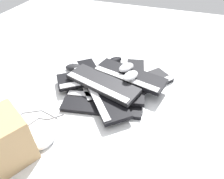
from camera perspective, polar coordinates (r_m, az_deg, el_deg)
ground_plane at (r=1.21m, az=0.14°, el=-0.55°), size 3.20×3.20×0.00m
keyboard_0 at (r=1.12m, az=-2.87°, el=-4.16°), size 0.23×0.46×0.03m
keyboard_1 at (r=1.25m, az=7.91°, el=1.22°), size 0.43×0.40×0.03m
keyboard_2 at (r=1.30m, az=-6.34°, el=3.09°), size 0.43×0.40×0.03m
keyboard_3 at (r=1.24m, az=5.56°, el=2.86°), size 0.46×0.24×0.03m
keyboard_4 at (r=1.14m, az=-2.44°, el=-1.23°), size 0.43×0.40×0.03m
keyboard_5 at (r=1.26m, az=-5.40°, el=3.64°), size 0.38×0.44×0.03m
keyboard_6 at (r=1.16m, az=-2.83°, el=1.75°), size 0.27×0.46×0.03m
keyboard_7 at (r=1.22m, az=4.99°, el=4.03°), size 0.24×0.46×0.03m
mouse_0 at (r=1.16m, az=5.32°, el=3.96°), size 0.13×0.10×0.04m
mouse_1 at (r=1.00m, az=-18.43°, el=-13.69°), size 0.12×0.09×0.04m
mouse_2 at (r=1.23m, az=4.11°, el=6.33°), size 0.13×0.11×0.04m
mouse_3 at (r=1.46m, az=0.85°, el=8.35°), size 0.13×0.12×0.04m
mouse_4 at (r=1.41m, az=-10.96°, el=6.30°), size 0.10×0.13×0.04m
cable_1 at (r=1.08m, az=-24.35°, el=-11.97°), size 0.42×0.18×0.01m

